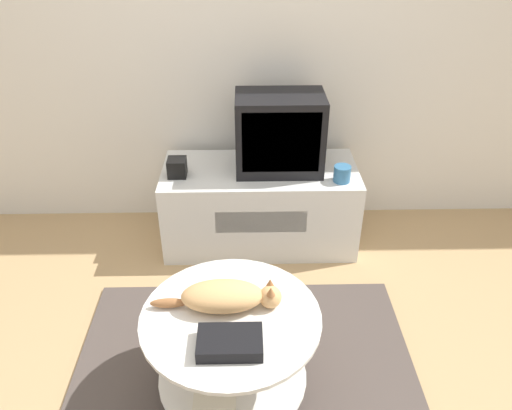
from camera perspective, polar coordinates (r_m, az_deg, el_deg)
ground_plane at (r=2.43m, az=-1.24°, el=-21.97°), size 12.00×12.00×0.00m
wall_back at (r=3.15m, az=-1.61°, el=19.81°), size 8.00×0.05×2.60m
rug at (r=2.43m, az=-1.24°, el=-21.83°), size 1.64×1.59×0.02m
tv_stand at (r=3.21m, az=0.44°, el=-0.01°), size 1.21×0.55×0.53m
tv at (r=2.99m, az=2.70°, el=8.19°), size 0.52×0.33×0.47m
speaker at (r=3.02m, az=-9.01°, el=4.25°), size 0.11×0.11×0.11m
mug at (r=2.97m, az=9.81°, el=3.53°), size 0.10×0.10×0.10m
coffee_table at (r=2.23m, az=-2.82°, el=-15.82°), size 0.75×0.75×0.47m
dvd_box at (r=1.97m, az=-3.00°, el=-15.42°), size 0.25×0.16×0.05m
cat at (r=2.11m, az=-3.38°, el=-10.37°), size 0.55×0.18×0.12m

